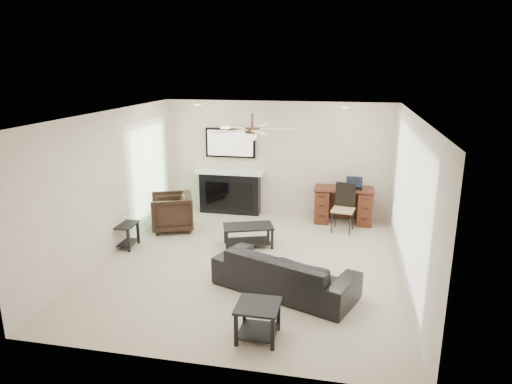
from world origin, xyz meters
TOP-DOWN VIEW (x-y plane):
  - room_shell at (0.19, 0.08)m, footprint 5.50×5.54m
  - sofa at (0.68, -0.86)m, footprint 2.26×1.54m
  - armchair at (-1.92, 1.29)m, footprint 1.06×1.04m
  - coffee_table at (-0.22, 0.74)m, footprint 1.02×0.77m
  - end_table_near at (0.53, -2.11)m, footprint 0.52×0.52m
  - end_table_left at (-2.47, 0.24)m, footprint 0.52×0.52m
  - fireplace_unit at (-1.05, 2.58)m, footprint 1.52×0.34m
  - desk at (1.47, 2.42)m, footprint 1.22×0.56m
  - desk_chair at (1.47, 1.87)m, footprint 0.49×0.51m
  - laptop at (1.67, 2.40)m, footprint 0.33×0.24m

SIDE VIEW (x-z plane):
  - coffee_table at x=-0.22m, z-range 0.00..0.40m
  - end_table_near at x=0.53m, z-range 0.00..0.45m
  - end_table_left at x=-2.47m, z-range 0.00..0.45m
  - sofa at x=0.68m, z-range 0.00..0.61m
  - armchair at x=-1.92m, z-range 0.00..0.74m
  - desk at x=1.47m, z-range 0.00..0.76m
  - desk_chair at x=1.47m, z-range 0.00..0.97m
  - laptop at x=1.67m, z-range 0.76..0.99m
  - fireplace_unit at x=-1.05m, z-range 0.00..1.91m
  - room_shell at x=0.19m, z-range 0.42..2.94m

